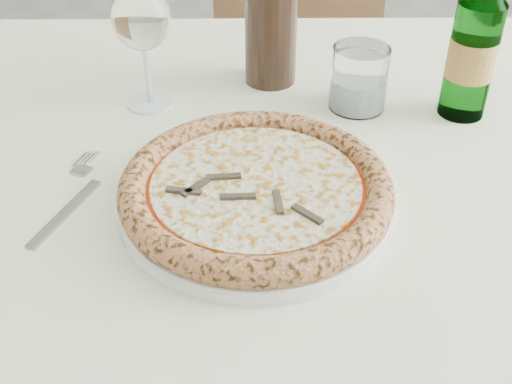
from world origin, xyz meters
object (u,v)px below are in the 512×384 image
Objects in this scene: plate at (256,200)px; wine_glass at (141,20)px; dining_table at (256,206)px; tumbler at (359,82)px; pizza at (256,188)px; chair_far at (294,66)px; beer_bottle at (474,47)px.

plate is 0.31m from wine_glass.
dining_table is 5.05× the size of plate.
tumbler reaches higher than plate.
pizza is 3.46× the size of tumbler.
tumbler is at bearing -85.17° from chair_far.
beer_bottle reaches higher than pizza.
plate is (-0.10, -0.83, 0.23)m from chair_far.
chair_far reaches higher than pizza.
chair_far is 0.65m from tumbler.
beer_bottle is at bearing -72.28° from chair_far.
dining_table is 0.13m from plate.
dining_table is at bearing -158.57° from beer_bottle.
chair_far reaches higher than plate.
pizza is 1.75× the size of wine_glass.
chair_far reaches higher than tumbler.
dining_table is 0.23m from tumbler.
beer_bottle is at bearing -7.32° from tumbler.
pizza is at bearing -96.63° from chair_far.
plate is 1.27× the size of beer_bottle.
chair_far is 3.72× the size of beer_bottle.
tumbler is 0.16m from beer_bottle.
chair_far is 0.87m from plate.
pizza is at bearing -143.72° from beer_bottle.
plate is at bearing 60.00° from pizza.
wine_glass reaches higher than chair_far.
chair_far is 0.73m from wine_glass.
wine_glass is 0.72× the size of beer_bottle.
wine_glass is 0.45m from beer_bottle.
tumbler is at bearing 172.68° from beer_bottle.
beer_bottle is (0.20, -0.61, 0.32)m from chair_far.
beer_bottle reaches higher than tumbler.
plate is 3.51× the size of tumbler.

